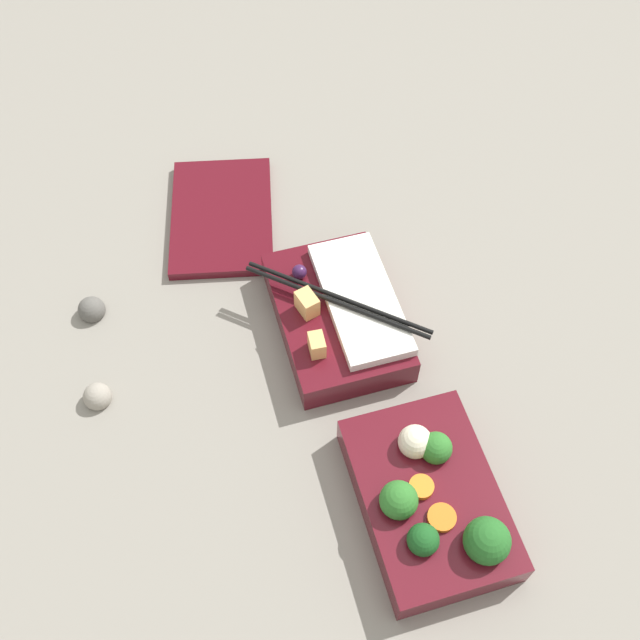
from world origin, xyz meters
The scene contains 6 objects.
ground_plane centered at (0.00, 0.00, 0.00)m, with size 3.00×3.00×0.00m, color gray.
bento_tray_vegetable centered at (-0.11, -0.01, 0.02)m, with size 0.19×0.13×0.07m.
bento_tray_rice centered at (0.12, 0.01, 0.02)m, with size 0.19×0.17×0.06m.
bento_lid centered at (0.32, 0.11, 0.01)m, with size 0.19×0.13×0.01m, color #510F19.
pebble_0 centered at (0.22, 0.28, 0.01)m, with size 0.03×0.03×0.03m, color #595651.
pebble_1 centered at (0.10, 0.29, 0.01)m, with size 0.03×0.03×0.03m, color gray.
Camera 1 is at (-0.32, 0.16, 0.72)m, focal length 42.00 mm.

